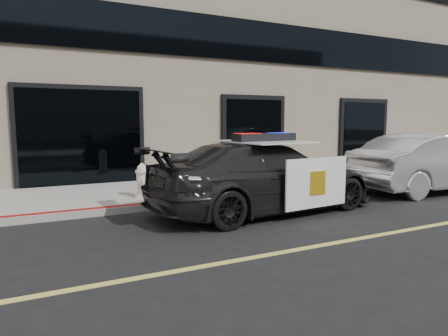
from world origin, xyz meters
name	(u,v)px	position (x,y,z in m)	size (l,w,h in m)	color
ground	(230,262)	(0.00, 0.00, 0.00)	(120.00, 120.00, 0.00)	black
sidewalk_n	(135,194)	(0.00, 5.25, 0.07)	(60.00, 3.50, 0.15)	gray
building_n	(93,4)	(0.00, 10.50, 6.00)	(60.00, 7.00, 12.00)	#756856
police_car	(264,176)	(2.06, 2.40, 0.74)	(2.91, 5.41, 1.66)	black
silver_sedan	(434,163)	(7.40, 2.34, 0.78)	(4.82, 1.94, 1.56)	silver
fire_hydrant	(142,181)	(-0.04, 4.31, 0.52)	(0.36, 0.50, 0.79)	silver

